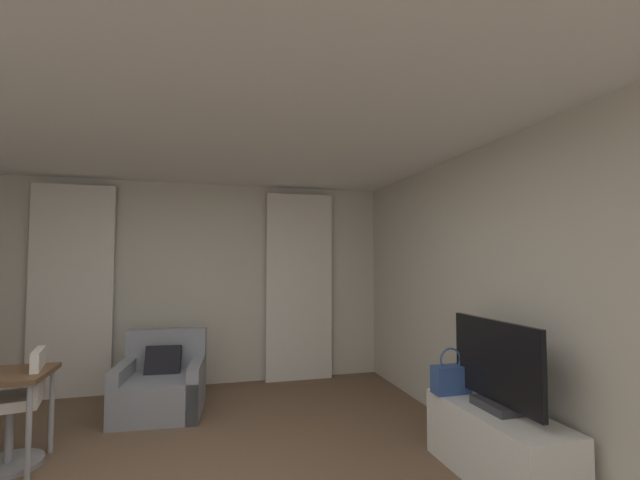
{
  "coord_description": "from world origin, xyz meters",
  "views": [
    {
      "loc": [
        0.16,
        -2.63,
        1.58
      ],
      "look_at": [
        1.21,
        1.23,
        1.79
      ],
      "focal_mm": 23.34,
      "sensor_mm": 36.0,
      "label": 1
    }
  ],
  "objects_px": {
    "armchair": "(161,387)",
    "tv_flatscreen": "(495,368)",
    "desk_chair": "(16,414)",
    "tv_console": "(497,445)",
    "handbag_primary": "(451,378)"
  },
  "relations": [
    {
      "from": "desk_chair",
      "to": "tv_console",
      "type": "xyz_separation_m",
      "value": [
        3.46,
        -1.18,
        -0.14
      ]
    },
    {
      "from": "armchair",
      "to": "handbag_primary",
      "type": "height_order",
      "value": "handbag_primary"
    },
    {
      "from": "armchair",
      "to": "tv_console",
      "type": "height_order",
      "value": "armchair"
    },
    {
      "from": "armchair",
      "to": "tv_flatscreen",
      "type": "relative_size",
      "value": 0.99
    },
    {
      "from": "desk_chair",
      "to": "handbag_primary",
      "type": "distance_m",
      "value": 3.45
    },
    {
      "from": "tv_flatscreen",
      "to": "handbag_primary",
      "type": "height_order",
      "value": "tv_flatscreen"
    },
    {
      "from": "desk_chair",
      "to": "handbag_primary",
      "type": "xyz_separation_m",
      "value": [
        3.36,
        -0.76,
        0.24
      ]
    },
    {
      "from": "tv_console",
      "to": "tv_flatscreen",
      "type": "xyz_separation_m",
      "value": [
        0.0,
        0.0,
        0.55
      ]
    },
    {
      "from": "tv_flatscreen",
      "to": "armchair",
      "type": "bearing_deg",
      "value": 140.21
    },
    {
      "from": "armchair",
      "to": "handbag_primary",
      "type": "distance_m",
      "value": 2.92
    },
    {
      "from": "desk_chair",
      "to": "tv_console",
      "type": "distance_m",
      "value": 3.66
    },
    {
      "from": "armchair",
      "to": "tv_flatscreen",
      "type": "xyz_separation_m",
      "value": [
        2.49,
        -2.07,
        0.53
      ]
    },
    {
      "from": "armchair",
      "to": "desk_chair",
      "type": "relative_size",
      "value": 1.03
    },
    {
      "from": "armchair",
      "to": "desk_chair",
      "type": "height_order",
      "value": "desk_chair"
    },
    {
      "from": "armchair",
      "to": "handbag_primary",
      "type": "xyz_separation_m",
      "value": [
        2.38,
        -1.66,
        0.35
      ]
    }
  ]
}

